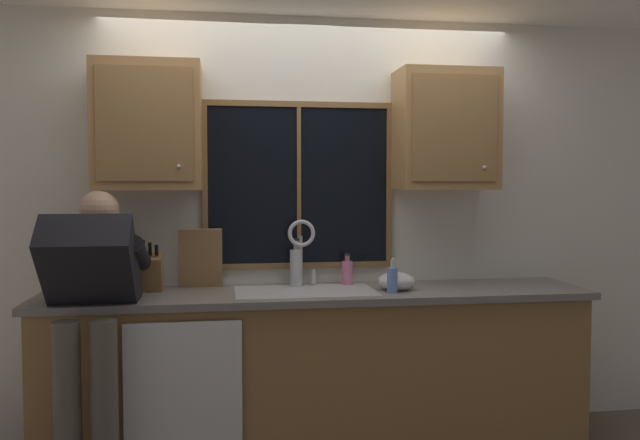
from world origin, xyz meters
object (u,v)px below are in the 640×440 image
soap_dispenser (392,279)px  bottle_green_glass (296,267)px  knife_block (151,273)px  person_standing (91,302)px  mixing_bowl (397,281)px  bottle_tall_clear (347,272)px  cutting_board (201,258)px

soap_dispenser → bottle_green_glass: bearing=148.7°
knife_block → bottle_green_glass: size_ratio=1.12×
person_standing → bottle_green_glass: (1.09, 0.46, 0.10)m
mixing_bowl → bottle_green_glass: bearing=159.4°
soap_dispenser → knife_block: bearing=169.8°
person_standing → mixing_bowl: size_ratio=6.89×
person_standing → bottle_tall_clear: 1.49m
cutting_board → soap_dispenser: size_ratio=1.81×
soap_dispenser → bottle_green_glass: bottle_green_glass is taller
bottle_green_glass → person_standing: bearing=-157.1°
cutting_board → bottle_green_glass: cutting_board is taller
mixing_bowl → soap_dispenser: (-0.05, -0.10, 0.03)m
bottle_tall_clear → knife_block: bearing=-176.2°
person_standing → soap_dispenser: (1.60, 0.15, 0.06)m
cutting_board → bottle_green_glass: size_ratio=1.24×
cutting_board → soap_dispenser: (1.07, -0.34, -0.10)m
knife_block → cutting_board: 0.30m
knife_block → bottle_tall_clear: size_ratio=1.67×
knife_block → mixing_bowl: knife_block is taller
person_standing → cutting_board: bearing=43.2°
knife_block → mixing_bowl: size_ratio=1.48×
soap_dispenser → bottle_tall_clear: (-0.20, 0.32, 0.00)m
person_standing → mixing_bowl: (1.66, 0.25, 0.03)m
person_standing → bottle_green_glass: 1.19m
mixing_bowl → soap_dispenser: size_ratio=1.10×
knife_block → mixing_bowl: 1.41m
cutting_board → soap_dispenser: bearing=-17.8°
knife_block → bottle_tall_clear: knife_block is taller
bottle_tall_clear → cutting_board: bearing=178.4°
person_standing → knife_block: bearing=57.1°
bottle_green_glass → bottle_tall_clear: bearing=1.9°
knife_block → cutting_board: size_ratio=0.90×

